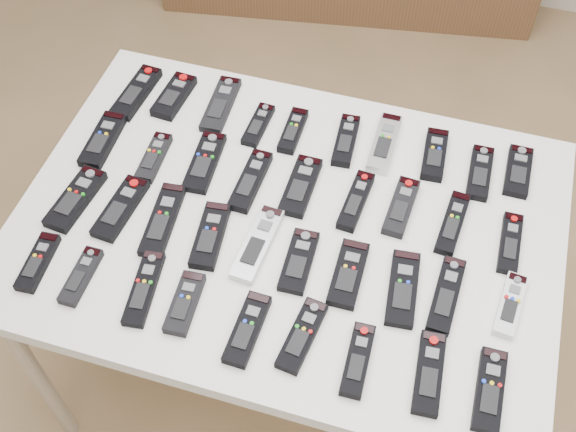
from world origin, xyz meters
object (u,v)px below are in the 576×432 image
(remote_23, at_px, (258,244))
(remote_31, at_px, (144,288))
(remote_18, at_px, (510,243))
(remote_20, at_px, (121,208))
(remote_4, at_px, (293,131))
(remote_14, at_px, (301,186))
(table, at_px, (288,236))
(remote_16, at_px, (401,207))
(remote_24, at_px, (299,261))
(remote_35, at_px, (358,360))
(remote_37, at_px, (490,390))
(remote_0, at_px, (137,92))
(remote_6, at_px, (384,143))
(remote_1, at_px, (174,96))
(remote_9, at_px, (518,171))
(remote_13, at_px, (251,181))
(remote_30, at_px, (81,276))
(remote_29, at_px, (38,262))
(remote_7, at_px, (435,155))
(remote_21, at_px, (163,220))
(remote_11, at_px, (154,157))
(remote_3, at_px, (258,125))
(remote_8, at_px, (480,173))
(remote_33, at_px, (247,329))
(remote_22, at_px, (210,236))
(remote_32, at_px, (185,303))
(remote_34, at_px, (302,335))
(remote_36, at_px, (429,373))
(remote_17, at_px, (453,223))
(remote_10, at_px, (103,140))
(remote_25, at_px, (348,274))
(remote_19, at_px, (76,199))
(remote_27, at_px, (446,295))
(remote_12, at_px, (205,162))
(remote_26, at_px, (403,289))
(remote_15, at_px, (356,201))
(remote_2, at_px, (221,105))
(remote_5, at_px, (346,141))

(remote_23, distance_m, remote_31, 0.27)
(remote_18, relative_size, remote_20, 0.89)
(remote_4, height_order, remote_14, same)
(table, height_order, remote_23, remote_23)
(remote_16, xyz_separation_m, remote_24, (-0.19, -0.21, -0.00))
(remote_35, distance_m, remote_37, 0.26)
(table, bearing_deg, remote_37, -30.07)
(remote_0, distance_m, remote_6, 0.67)
(remote_1, distance_m, remote_9, 0.90)
(remote_23, height_order, remote_37, remote_37)
(remote_6, bearing_deg, remote_13, -143.05)
(remote_30, bearing_deg, remote_6, 45.90)
(remote_16, bearing_deg, remote_29, -149.20)
(remote_7, height_order, remote_21, remote_7)
(remote_0, bearing_deg, remote_11, -51.88)
(remote_6, bearing_deg, remote_3, -175.04)
(remote_8, xyz_separation_m, remote_33, (-0.40, -0.56, 0.00))
(remote_22, relative_size, remote_32, 1.19)
(remote_1, relative_size, remote_4, 1.08)
(remote_31, bearing_deg, remote_35, -11.22)
(remote_34, distance_m, remote_36, 0.26)
(remote_21, bearing_deg, remote_17, 10.27)
(remote_1, distance_m, remote_4, 0.34)
(remote_8, height_order, remote_16, remote_16)
(remote_10, bearing_deg, remote_8, 7.90)
(remote_7, height_order, remote_33, same)
(remote_10, bearing_deg, remote_25, -19.10)
(remote_19, relative_size, remote_33, 1.10)
(remote_9, xyz_separation_m, remote_27, (-0.11, -0.39, 0.00))
(remote_17, bearing_deg, remote_4, 162.95)
(remote_25, bearing_deg, remote_31, -159.69)
(table, relative_size, remote_0, 6.56)
(remote_3, distance_m, remote_20, 0.41)
(remote_25, bearing_deg, remote_33, -132.36)
(remote_11, distance_m, remote_12, 0.13)
(remote_32, bearing_deg, remote_23, 58.75)
(remote_26, xyz_separation_m, remote_30, (-0.68, -0.17, 0.00))
(remote_15, height_order, remote_25, remote_15)
(remote_13, bearing_deg, remote_37, -29.15)
(remote_2, relative_size, remote_18, 1.20)
(remote_29, height_order, remote_32, remote_32)
(remote_6, relative_size, remote_7, 1.20)
(remote_3, xyz_separation_m, remote_4, (0.09, 0.00, 0.00))
(remote_24, bearing_deg, remote_21, 174.71)
(remote_11, bearing_deg, remote_14, -0.07)
(remote_7, distance_m, remote_32, 0.72)
(remote_35, bearing_deg, remote_30, 176.26)
(remote_5, distance_m, remote_34, 0.55)
(remote_16, bearing_deg, remote_18, -3.05)
(remote_15, distance_m, remote_29, 0.73)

